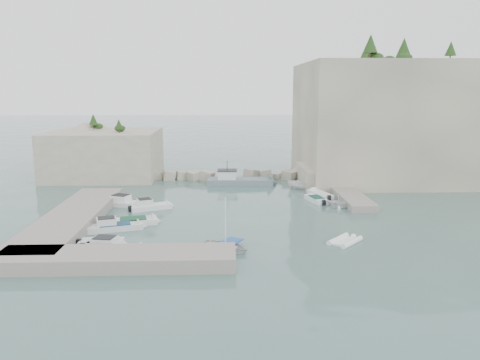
{
  "coord_description": "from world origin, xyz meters",
  "views": [
    {
      "loc": [
        -1.85,
        -46.51,
        13.21
      ],
      "look_at": [
        0.0,
        6.0,
        3.0
      ],
      "focal_mm": 35.0,
      "sensor_mm": 36.0,
      "label": 1
    }
  ],
  "objects_px": {
    "motorboat_d": "(115,230)",
    "rowboat": "(226,250)",
    "inflatable_dinghy": "(345,243)",
    "motorboat_c": "(133,224)",
    "motorboat_f": "(114,253)",
    "tender_east_d": "(302,189)",
    "tender_east_b": "(316,202)",
    "tender_east_c": "(320,197)",
    "motorboat_b": "(151,209)",
    "tender_east_a": "(339,207)",
    "work_boat": "(240,184)",
    "motorboat_a": "(127,206)",
    "motorboat_e": "(102,246)"
  },
  "relations": [
    {
      "from": "tender_east_b",
      "to": "motorboat_e",
      "type": "bearing_deg",
      "value": 109.57
    },
    {
      "from": "motorboat_d",
      "to": "tender_east_d",
      "type": "bearing_deg",
      "value": 24.28
    },
    {
      "from": "motorboat_d",
      "to": "inflatable_dinghy",
      "type": "relative_size",
      "value": 1.6
    },
    {
      "from": "tender_east_a",
      "to": "tender_east_b",
      "type": "relative_size",
      "value": 0.72
    },
    {
      "from": "tender_east_a",
      "to": "tender_east_d",
      "type": "bearing_deg",
      "value": 35.65
    },
    {
      "from": "tender_east_a",
      "to": "tender_east_c",
      "type": "height_order",
      "value": "tender_east_a"
    },
    {
      "from": "motorboat_a",
      "to": "tender_east_a",
      "type": "height_order",
      "value": "tender_east_a"
    },
    {
      "from": "motorboat_b",
      "to": "tender_east_b",
      "type": "height_order",
      "value": "motorboat_b"
    },
    {
      "from": "tender_east_c",
      "to": "motorboat_d",
      "type": "bearing_deg",
      "value": 103.76
    },
    {
      "from": "inflatable_dinghy",
      "to": "tender_east_b",
      "type": "xyz_separation_m",
      "value": [
        0.44,
        15.25,
        0.0
      ]
    },
    {
      "from": "tender_east_b",
      "to": "tender_east_c",
      "type": "distance_m",
      "value": 2.88
    },
    {
      "from": "motorboat_f",
      "to": "tender_east_d",
      "type": "height_order",
      "value": "tender_east_d"
    },
    {
      "from": "tender_east_b",
      "to": "work_boat",
      "type": "distance_m",
      "value": 13.76
    },
    {
      "from": "motorboat_f",
      "to": "tender_east_b",
      "type": "distance_m",
      "value": 26.34
    },
    {
      "from": "motorboat_a",
      "to": "motorboat_b",
      "type": "height_order",
      "value": "same"
    },
    {
      "from": "motorboat_b",
      "to": "motorboat_f",
      "type": "bearing_deg",
      "value": -116.65
    },
    {
      "from": "motorboat_b",
      "to": "rowboat",
      "type": "bearing_deg",
      "value": -82.14
    },
    {
      "from": "motorboat_a",
      "to": "inflatable_dinghy",
      "type": "bearing_deg",
      "value": -11.53
    },
    {
      "from": "motorboat_a",
      "to": "motorboat_f",
      "type": "distance_m",
      "value": 15.72
    },
    {
      "from": "tender_east_a",
      "to": "tender_east_b",
      "type": "height_order",
      "value": "tender_east_a"
    },
    {
      "from": "motorboat_a",
      "to": "tender_east_c",
      "type": "bearing_deg",
      "value": 31.09
    },
    {
      "from": "rowboat",
      "to": "tender_east_a",
      "type": "relative_size",
      "value": 1.43
    },
    {
      "from": "motorboat_f",
      "to": "tender_east_d",
      "type": "distance_m",
      "value": 31.26
    },
    {
      "from": "motorboat_d",
      "to": "tender_east_a",
      "type": "bearing_deg",
      "value": 2.2
    },
    {
      "from": "motorboat_a",
      "to": "motorboat_e",
      "type": "relative_size",
      "value": 1.55
    },
    {
      "from": "motorboat_c",
      "to": "work_boat",
      "type": "xyz_separation_m",
      "value": [
        11.37,
        19.4,
        0.0
      ]
    },
    {
      "from": "motorboat_b",
      "to": "tender_east_b",
      "type": "xyz_separation_m",
      "value": [
        19.18,
        2.95,
        0.0
      ]
    },
    {
      "from": "motorboat_b",
      "to": "motorboat_d",
      "type": "distance_m",
      "value": 8.08
    },
    {
      "from": "rowboat",
      "to": "tender_east_a",
      "type": "xyz_separation_m",
      "value": [
        13.0,
        13.97,
        0.0
      ]
    },
    {
      "from": "tender_east_b",
      "to": "tender_east_d",
      "type": "xyz_separation_m",
      "value": [
        -0.45,
        7.28,
        0.0
      ]
    },
    {
      "from": "tender_east_d",
      "to": "motorboat_d",
      "type": "bearing_deg",
      "value": 134.35
    },
    {
      "from": "motorboat_b",
      "to": "tender_east_d",
      "type": "relative_size",
      "value": 1.27
    },
    {
      "from": "motorboat_d",
      "to": "motorboat_f",
      "type": "xyz_separation_m",
      "value": [
        1.35,
        -6.34,
        0.0
      ]
    },
    {
      "from": "inflatable_dinghy",
      "to": "motorboat_b",
      "type": "bearing_deg",
      "value": 99.39
    },
    {
      "from": "motorboat_c",
      "to": "motorboat_e",
      "type": "xyz_separation_m",
      "value": [
        -1.44,
        -6.63,
        0.0
      ]
    },
    {
      "from": "motorboat_b",
      "to": "motorboat_e",
      "type": "xyz_separation_m",
      "value": [
        -2.33,
        -12.43,
        0.0
      ]
    },
    {
      "from": "motorboat_d",
      "to": "rowboat",
      "type": "bearing_deg",
      "value": -46.36
    },
    {
      "from": "inflatable_dinghy",
      "to": "motorboat_c",
      "type": "bearing_deg",
      "value": 114.37
    },
    {
      "from": "motorboat_a",
      "to": "tender_east_d",
      "type": "relative_size",
      "value": 1.59
    },
    {
      "from": "motorboat_f",
      "to": "inflatable_dinghy",
      "type": "bearing_deg",
      "value": 15.89
    },
    {
      "from": "motorboat_c",
      "to": "tender_east_a",
      "type": "bearing_deg",
      "value": 1.67
    },
    {
      "from": "rowboat",
      "to": "inflatable_dinghy",
      "type": "bearing_deg",
      "value": -50.93
    },
    {
      "from": "motorboat_c",
      "to": "tender_east_a",
      "type": "relative_size",
      "value": 1.73
    },
    {
      "from": "rowboat",
      "to": "motorboat_c",
      "type": "bearing_deg",
      "value": 79.46
    },
    {
      "from": "motorboat_a",
      "to": "tender_east_c",
      "type": "height_order",
      "value": "motorboat_a"
    },
    {
      "from": "tender_east_b",
      "to": "tender_east_c",
      "type": "bearing_deg",
      "value": -36.97
    },
    {
      "from": "rowboat",
      "to": "tender_east_d",
      "type": "bearing_deg",
      "value": 7.21
    },
    {
      "from": "motorboat_e",
      "to": "inflatable_dinghy",
      "type": "relative_size",
      "value": 1.14
    },
    {
      "from": "tender_east_c",
      "to": "tender_east_d",
      "type": "bearing_deg",
      "value": 0.76
    },
    {
      "from": "motorboat_c",
      "to": "rowboat",
      "type": "relative_size",
      "value": 1.21
    }
  ]
}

